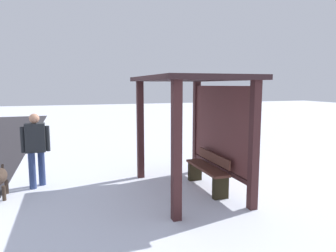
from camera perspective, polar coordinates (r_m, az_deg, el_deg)
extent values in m
plane|color=white|center=(6.62, 3.74, -11.79)|extent=(60.00, 60.00, 0.00)
cube|color=#3B1D1E|center=(7.29, -5.13, -0.77)|extent=(0.14, 0.14, 2.28)
cube|color=#3B1D1E|center=(4.94, 1.57, -4.75)|extent=(0.14, 0.14, 2.28)
cube|color=#3B1D1E|center=(7.75, 5.27, -0.29)|extent=(0.14, 0.14, 2.28)
cube|color=#3B1D1E|center=(5.59, 15.58, -3.59)|extent=(0.14, 0.14, 2.28)
cube|color=#2F1D20|center=(6.25, 3.93, 8.75)|extent=(2.86, 1.81, 0.09)
cube|color=#552928|center=(6.61, 9.62, 0.03)|extent=(2.35, 0.08, 1.68)
cube|color=#3B1D1E|center=(6.77, 9.30, -7.52)|extent=(2.35, 0.06, 0.08)
cube|color=#573025|center=(6.65, 7.15, -7.64)|extent=(1.45, 0.36, 0.05)
cube|color=#573025|center=(6.67, 8.41, -5.81)|extent=(1.37, 0.04, 0.20)
cube|color=black|center=(6.19, 9.64, -11.18)|extent=(0.12, 0.30, 0.43)
cube|color=black|center=(7.26, 4.98, -8.27)|extent=(0.12, 0.30, 0.43)
cube|color=#262A2D|center=(7.16, -23.28, -1.99)|extent=(0.26, 0.39, 0.61)
sphere|color=tan|center=(7.11, -23.45, 1.28)|extent=(0.21, 0.21, 0.21)
cylinder|color=navy|center=(7.21, -23.75, -7.59)|extent=(0.14, 0.14, 0.77)
cylinder|color=navy|center=(7.39, -22.26, -7.14)|extent=(0.14, 0.14, 0.77)
cylinder|color=#262A2D|center=(7.19, -25.22, -2.31)|extent=(0.09, 0.09, 0.55)
cylinder|color=#262A2D|center=(7.15, -21.30, -2.15)|extent=(0.09, 0.09, 0.55)
ellipsoid|color=#44352A|center=(6.92, -28.60, -8.14)|extent=(0.64, 0.29, 0.29)
cylinder|color=#44352A|center=(7.27, -28.23, -7.04)|extent=(0.13, 0.06, 0.21)
cylinder|color=#44352A|center=(6.80, -28.00, -10.89)|extent=(0.07, 0.07, 0.29)
cylinder|color=#44352A|center=(7.18, -27.61, -9.91)|extent=(0.07, 0.07, 0.29)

